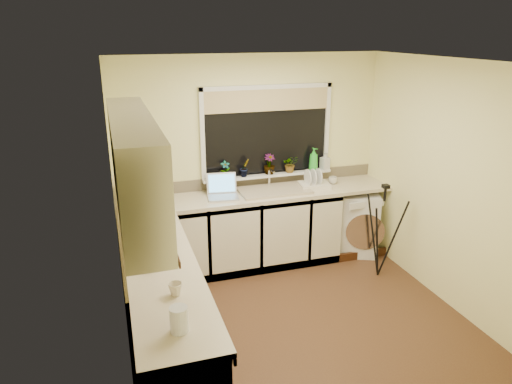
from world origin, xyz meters
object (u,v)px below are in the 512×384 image
Objects in this scene: dish_rack at (314,185)px; plant_c at (269,164)px; plant_d at (290,164)px; cup_left at (175,289)px; glass_jug at (179,320)px; cup_back at (333,180)px; plant_a at (225,170)px; soap_bottle_green at (314,159)px; laptop at (222,191)px; plant_b at (245,168)px; kettle at (162,219)px; microwave at (148,206)px; soap_bottle_clear at (325,160)px; tripod at (382,231)px; steel_jar at (157,262)px; washing_machine at (354,221)px.

dish_rack is 0.59m from plant_c.
cup_left is at bearing -128.70° from plant_d.
glass_jug is 3.01m from plant_c.
cup_back is at bearing -11.92° from plant_c.
plant_a is at bearing -178.12° from plant_c.
plant_a is 0.74× the size of soap_bottle_green.
plant_b is at bearing 37.56° from laptop.
laptop is 2.25× the size of glass_jug.
plant_d reaches higher than kettle.
microwave is 1.91m from plant_d.
laptop is 1.06m from kettle.
glass_jug is 0.44m from cup_left.
kettle is 0.23m from microwave.
plant_c is at bearing 56.00° from cup_left.
dish_rack is 3.48× the size of cup_left.
soap_bottle_green reaches higher than dish_rack.
plant_b is 1.00× the size of soap_bottle_clear.
cup_back is (2.27, 2.44, -0.04)m from glass_jug.
plant_c is (-1.02, 0.93, 0.62)m from tripod.
plant_a is at bearing 179.46° from soap_bottle_green.
soap_bottle_green is at bearing 46.57° from cup_left.
plant_d is at bearing 43.59° from steel_jar.
cup_left is at bearing -92.99° from kettle.
dish_rack is 0.87m from plant_b.
soap_bottle_green is 0.17m from soap_bottle_clear.
laptop is 1.23m from soap_bottle_green.
glass_jug is (-2.55, -2.35, 0.59)m from washing_machine.
cup_left is (-1.46, -2.17, -0.22)m from plant_c.
laptop is at bearing 70.14° from glass_jug.
kettle is 1.80× the size of cup_back.
soap_bottle_green is at bearing 136.46° from tripod.
cup_back is (0.50, -0.15, -0.21)m from plant_d.
microwave is 1.39m from plant_b.
washing_machine is 6.47× the size of steel_jar.
tripod is at bearing 26.46° from cup_left.
plant_a is 0.23m from plant_b.
dish_rack is 2.07m from microwave.
washing_machine is 2.25× the size of dish_rack.
microwave is (-2.00, -0.51, 0.14)m from dish_rack.
steel_jar is at bearing -136.93° from dish_rack.
kettle reaches higher than steel_jar.
laptop is at bearing -171.92° from soap_bottle_clear.
plant_b is at bearing 178.99° from soap_bottle_green.
plant_b is at bearing -179.29° from soap_bottle_clear.
soap_bottle_clear is at bearing 126.84° from tripod.
kettle is 0.33× the size of microwave.
laptop is at bearing -115.81° from plant_a.
cup_back is (-0.25, 0.77, 0.39)m from tripod.
steel_jar is (-2.58, -1.47, 0.56)m from washing_machine.
laptop is 1.88× the size of plant_d.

